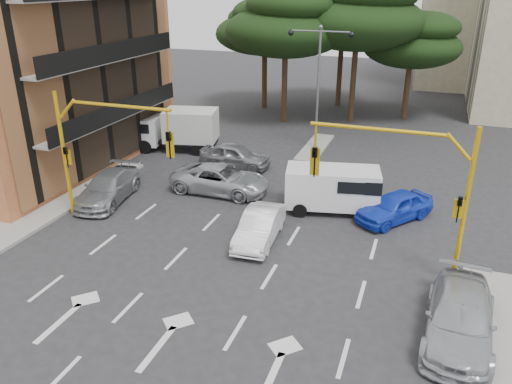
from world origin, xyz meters
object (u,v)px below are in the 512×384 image
(car_silver_wagon, at_px, (108,187))
(box_truck_a, at_px, (176,130))
(signal_mast_left, at_px, (95,142))
(street_lamp_center, at_px, (319,66))
(car_silver_cross_b, at_px, (235,155))
(car_silver_parked, at_px, (460,318))
(car_silver_cross_a, at_px, (221,179))
(signal_mast_right, at_px, (415,180))
(van_white, at_px, (332,190))
(car_blue_compact, at_px, (395,207))
(car_white_hatch, at_px, (260,227))

(car_silver_wagon, bearing_deg, box_truck_a, 85.00)
(signal_mast_left, distance_m, street_lamp_center, 15.65)
(car_silver_cross_b, height_order, car_silver_parked, car_silver_cross_b)
(signal_mast_left, relative_size, car_silver_parked, 1.20)
(car_silver_cross_a, bearing_deg, car_silver_cross_b, 10.88)
(signal_mast_right, height_order, street_lamp_center, street_lamp_center)
(car_silver_cross_a, height_order, car_silver_parked, car_silver_parked)
(car_silver_cross_a, distance_m, car_silver_parked, 14.38)
(street_lamp_center, distance_m, car_silver_cross_b, 7.90)
(box_truck_a, bearing_deg, car_silver_cross_b, -123.17)
(street_lamp_center, bearing_deg, box_truck_a, -158.93)
(signal_mast_right, bearing_deg, van_white, 129.04)
(signal_mast_left, relative_size, street_lamp_center, 0.77)
(signal_mast_left, distance_m, car_blue_compact, 13.99)
(street_lamp_center, bearing_deg, car_silver_parked, -63.34)
(signal_mast_right, height_order, signal_mast_left, same)
(car_blue_compact, height_order, car_silver_parked, car_silver_parked)
(car_white_hatch, xyz_separation_m, van_white, (2.30, 4.08, 0.44))
(box_truck_a, bearing_deg, signal_mast_right, -137.44)
(street_lamp_center, xyz_separation_m, car_silver_cross_b, (-3.73, -5.14, -4.70))
(car_silver_cross_a, bearing_deg, box_truck_a, 44.98)
(signal_mast_left, xyz_separation_m, van_white, (9.80, 4.69, -2.78))
(car_white_hatch, xyz_separation_m, car_silver_cross_a, (-3.72, 4.40, 0.05))
(street_lamp_center, relative_size, car_blue_compact, 1.92)
(car_silver_wagon, relative_size, box_truck_a, 0.88)
(car_blue_compact, relative_size, car_silver_cross_b, 0.94)
(car_silver_parked, xyz_separation_m, box_truck_a, (-17.31, 14.01, 0.63))
(signal_mast_right, xyz_separation_m, car_silver_cross_a, (-9.82, 5.01, -3.16))
(signal_mast_right, xyz_separation_m, street_lamp_center, (-6.80, 14.01, 1.54))
(street_lamp_center, xyz_separation_m, van_white, (3.00, -9.32, -4.32))
(car_silver_parked, bearing_deg, box_truck_a, 144.29)
(car_white_hatch, height_order, box_truck_a, box_truck_a)
(car_silver_wagon, height_order, box_truck_a, box_truck_a)
(signal_mast_right, distance_m, van_white, 6.65)
(car_blue_compact, xyz_separation_m, car_silver_parked, (2.70, -7.95, 0.04))
(car_white_hatch, distance_m, car_silver_parked, 8.91)
(signal_mast_right, height_order, car_white_hatch, signal_mast_right)
(car_blue_compact, bearing_deg, signal_mast_right, -42.74)
(car_silver_wagon, height_order, car_silver_cross_b, car_silver_cross_b)
(car_white_hatch, bearing_deg, box_truck_a, 129.11)
(street_lamp_center, height_order, car_silver_wagon, street_lamp_center)
(car_white_hatch, distance_m, van_white, 4.71)
(car_blue_compact, relative_size, car_silver_parked, 0.80)
(car_silver_parked, relative_size, van_white, 1.13)
(car_blue_compact, xyz_separation_m, car_silver_cross_a, (-9.02, 0.38, 0.04))
(street_lamp_center, relative_size, car_silver_wagon, 1.59)
(signal_mast_left, height_order, car_silver_wagon, signal_mast_left)
(car_silver_wagon, bearing_deg, signal_mast_left, -69.32)
(car_blue_compact, distance_m, car_silver_wagon, 14.23)
(car_white_hatch, distance_m, car_blue_compact, 6.65)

